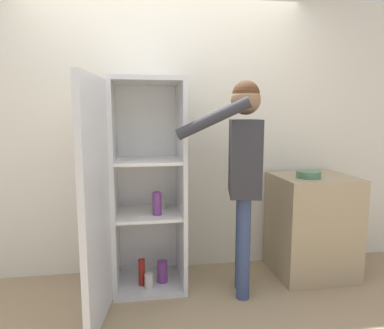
{
  "coord_description": "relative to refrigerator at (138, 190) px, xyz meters",
  "views": [
    {
      "loc": [
        -0.25,
        -2.2,
        1.46
      ],
      "look_at": [
        0.2,
        0.65,
        1.05
      ],
      "focal_mm": 32.0,
      "sensor_mm": 36.0,
      "label": 1
    }
  ],
  "objects": [
    {
      "name": "ground_plane",
      "position": [
        0.26,
        -0.56,
        -0.86
      ],
      "size": [
        12.0,
        12.0,
        0.0
      ],
      "primitive_type": "plane",
      "color": "tan"
    },
    {
      "name": "wall_back",
      "position": [
        0.26,
        0.42,
        0.41
      ],
      "size": [
        7.0,
        0.06,
        2.55
      ],
      "color": "silver",
      "rests_on": "ground_plane"
    },
    {
      "name": "refrigerator",
      "position": [
        0.0,
        0.0,
        0.0
      ],
      "size": [
        0.73,
        1.15,
        1.75
      ],
      "color": "silver",
      "rests_on": "ground_plane"
    },
    {
      "name": "person",
      "position": [
        0.83,
        -0.19,
        0.25
      ],
      "size": [
        0.73,
        0.54,
        1.72
      ],
      "color": "#384770",
      "rests_on": "ground_plane"
    },
    {
      "name": "counter",
      "position": [
        1.57,
        0.06,
        -0.4
      ],
      "size": [
        0.68,
        0.62,
        0.92
      ],
      "color": "tan",
      "rests_on": "ground_plane"
    },
    {
      "name": "bowl",
      "position": [
        1.47,
        -0.02,
        0.09
      ],
      "size": [
        0.21,
        0.21,
        0.06
      ],
      "color": "#517F5B",
      "rests_on": "counter"
    }
  ]
}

